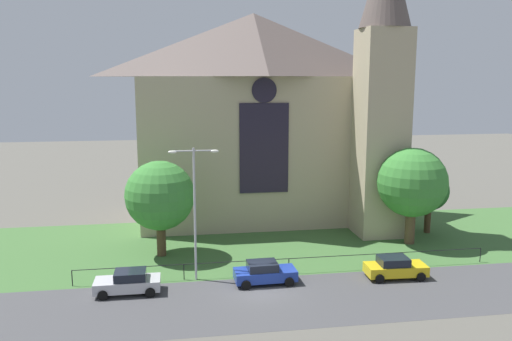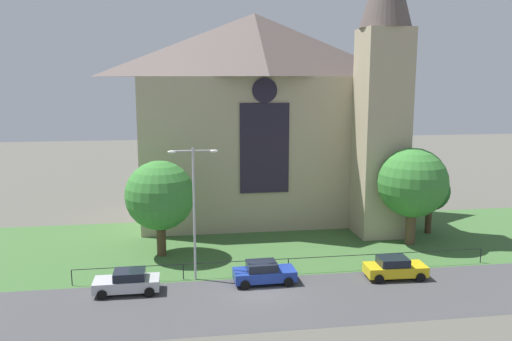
# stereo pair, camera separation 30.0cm
# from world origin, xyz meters

# --- Properties ---
(ground) EXTENTS (160.00, 160.00, 0.00)m
(ground) POSITION_xyz_m (0.00, 10.00, 0.00)
(ground) COLOR #56544C
(road_asphalt) EXTENTS (120.00, 8.00, 0.01)m
(road_asphalt) POSITION_xyz_m (0.00, -2.00, 0.00)
(road_asphalt) COLOR #424244
(road_asphalt) RESTS_ON ground
(grass_verge) EXTENTS (120.00, 20.00, 0.01)m
(grass_verge) POSITION_xyz_m (0.00, 8.00, 0.00)
(grass_verge) COLOR #3D6633
(grass_verge) RESTS_ON ground
(church_building) EXTENTS (23.20, 16.20, 26.00)m
(church_building) POSITION_xyz_m (3.28, 18.32, 10.27)
(church_building) COLOR tan
(church_building) RESTS_ON ground
(iron_railing) EXTENTS (29.87, 0.07, 1.13)m
(iron_railing) POSITION_xyz_m (2.51, 2.50, 0.97)
(iron_railing) COLOR black
(iron_railing) RESTS_ON ground
(tree_right_far) EXTENTS (3.51, 3.51, 5.61)m
(tree_right_far) POSITION_xyz_m (17.18, 10.52, 3.81)
(tree_right_far) COLOR #4C3823
(tree_right_far) RESTS_ON ground
(tree_right_near) EXTENTS (5.79, 5.79, 8.17)m
(tree_right_near) POSITION_xyz_m (14.16, 7.75, 5.23)
(tree_right_near) COLOR brown
(tree_right_near) RESTS_ON ground
(tree_left_near) EXTENTS (5.42, 5.42, 7.56)m
(tree_left_near) POSITION_xyz_m (-6.57, 7.92, 4.82)
(tree_left_near) COLOR #4C3823
(tree_left_near) RESTS_ON ground
(streetlamp_near) EXTENTS (3.37, 0.26, 9.23)m
(streetlamp_near) POSITION_xyz_m (-4.11, 2.40, 5.78)
(streetlamp_near) COLOR #B2B2B7
(streetlamp_near) RESTS_ON ground
(parked_car_silver) EXTENTS (4.20, 2.03, 1.51)m
(parked_car_silver) POSITION_xyz_m (-8.57, 0.71, 0.74)
(parked_car_silver) COLOR #B7B7BC
(parked_car_silver) RESTS_ON ground
(parked_car_blue) EXTENTS (4.25, 2.11, 1.51)m
(parked_car_blue) POSITION_xyz_m (0.47, 0.99, 0.74)
(parked_car_blue) COLOR #1E3899
(parked_car_blue) RESTS_ON ground
(parked_car_yellow) EXTENTS (4.28, 2.18, 1.51)m
(parked_car_yellow) POSITION_xyz_m (9.69, 0.54, 0.74)
(parked_car_yellow) COLOR gold
(parked_car_yellow) RESTS_ON ground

